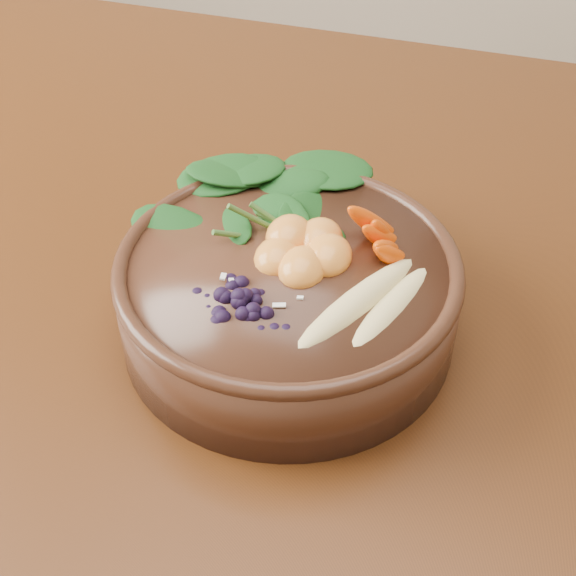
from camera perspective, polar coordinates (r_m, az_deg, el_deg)
name	(u,v)px	position (r m, az deg, el deg)	size (l,w,h in m)	color
dining_table	(286,326)	(0.77, -0.17, -2.71)	(1.60, 0.90, 0.75)	#331C0C
stoneware_bowl	(288,298)	(0.61, 0.00, -0.71)	(0.25, 0.25, 0.07)	#432618
kale_heap	(291,189)	(0.62, 0.18, 7.03)	(0.17, 0.15, 0.04)	#184E19
carrot_cluster	(397,204)	(0.59, 7.73, 5.97)	(0.05, 0.05, 0.07)	#DD3F02
banana_halves	(376,290)	(0.55, 6.26, -0.14)	(0.09, 0.13, 0.02)	#E0CC84
mandarin_cluster	(303,238)	(0.58, 1.11, 3.55)	(0.07, 0.08, 0.03)	orange
blueberry_pile	(242,284)	(0.54, -3.27, 0.29)	(0.12, 0.09, 0.04)	black
coconut_flakes	(275,273)	(0.57, -0.96, 1.09)	(0.08, 0.06, 0.01)	white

